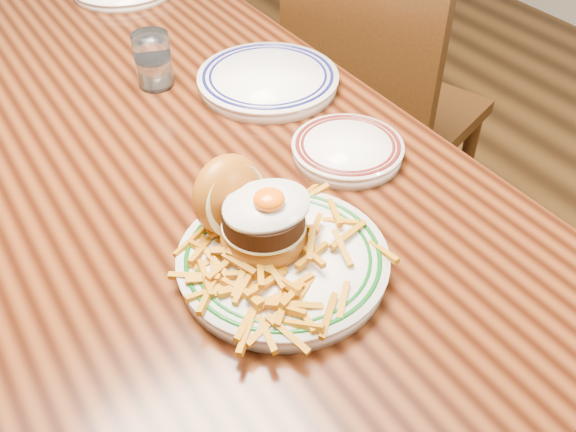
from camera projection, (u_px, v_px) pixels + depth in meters
floor at (192, 375)px, 1.65m from camera, size 6.00×6.00×0.00m
table at (158, 170)px, 1.21m from camera, size 0.85×1.60×0.75m
chair_right at (376, 109)px, 1.69m from camera, size 0.54×0.54×0.91m
main_plate at (274, 244)px, 0.88m from camera, size 0.29×0.31×0.14m
side_plate at (348, 149)px, 1.08m from camera, size 0.19×0.19×0.03m
rear_plate at (268, 79)px, 1.25m from camera, size 0.28×0.28×0.03m
water_glass at (154, 63)px, 1.24m from camera, size 0.07×0.07×0.11m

